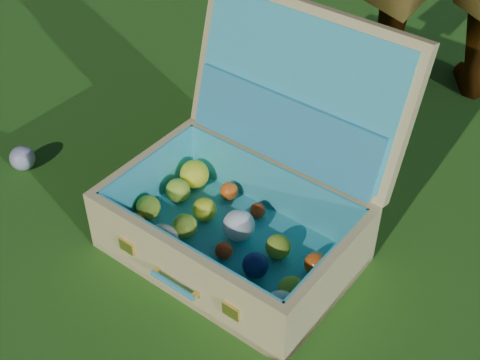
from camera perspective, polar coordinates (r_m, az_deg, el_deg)
name	(u,v)px	position (r m, az deg, el deg)	size (l,w,h in m)	color
ground	(237,219)	(1.74, -0.29, -3.32)	(60.00, 60.00, 0.00)	#215114
stray_ball	(22,158)	(1.97, -18.08, 1.78)	(0.07, 0.07, 0.07)	#406EA8
suitcase	(251,188)	(1.59, 0.91, -0.65)	(0.73, 0.70, 0.54)	#DCC076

